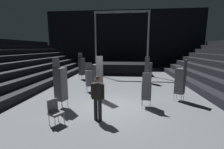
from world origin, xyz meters
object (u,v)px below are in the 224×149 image
object	(u,v)px
chair_stack_front_left	(60,84)
chair_stack_mid_right	(89,77)
equipment_road_case	(91,79)
stage_riser	(122,67)
chair_stack_rear_left	(180,81)
chair_stack_rear_right	(98,78)
chair_stack_mid_centre	(82,66)
chair_stack_front_right	(148,70)
loose_chair_near_man	(55,110)
chair_stack_mid_left	(147,90)
man_with_tie	(98,96)

from	to	relation	value
chair_stack_front_left	chair_stack_mid_right	xyz separation A→B (m)	(0.64, 2.81, -0.25)
equipment_road_case	stage_riser	bearing A→B (deg)	64.19
chair_stack_rear_left	chair_stack_rear_right	xyz separation A→B (m)	(-4.43, -0.07, 0.08)
chair_stack_mid_right	chair_stack_mid_centre	bearing A→B (deg)	-91.51
chair_stack_rear_right	equipment_road_case	xyz separation A→B (m)	(-1.38, 4.02, -0.91)
chair_stack_front_right	equipment_road_case	world-z (taller)	chair_stack_front_right
chair_stack_front_right	chair_stack_rear_right	size ratio (longest dim) A/B	0.89
chair_stack_mid_centre	loose_chair_near_man	world-z (taller)	chair_stack_mid_centre
chair_stack_front_left	chair_stack_mid_left	distance (m)	4.04
chair_stack_mid_centre	loose_chair_near_man	xyz separation A→B (m)	(1.43, -8.08, -0.66)
stage_riser	man_with_tie	bearing A→B (deg)	-92.54
chair_stack_front_left	loose_chair_near_man	bearing A→B (deg)	32.75
chair_stack_front_left	chair_stack_rear_right	bearing A→B (deg)	154.16
man_with_tie	chair_stack_rear_left	xyz separation A→B (m)	(3.93, 2.65, 0.10)
chair_stack_mid_centre	equipment_road_case	size ratio (longest dim) A/B	2.66
chair_stack_rear_left	equipment_road_case	world-z (taller)	chair_stack_rear_left
equipment_road_case	chair_stack_mid_right	bearing A→B (deg)	-78.04
chair_stack_mid_right	loose_chair_near_man	world-z (taller)	chair_stack_mid_right
chair_stack_rear_right	loose_chair_near_man	size ratio (longest dim) A/B	2.53
chair_stack_front_left	chair_stack_rear_left	bearing A→B (deg)	122.46
chair_stack_rear_right	man_with_tie	bearing A→B (deg)	-123.19
chair_stack_front_right	chair_stack_mid_centre	world-z (taller)	chair_stack_mid_centre
chair_stack_mid_right	chair_stack_mid_centre	xyz separation A→B (m)	(-1.65, 3.80, 0.25)
chair_stack_rear_left	chair_stack_mid_left	bearing A→B (deg)	156.57
chair_stack_front_right	chair_stack_mid_left	size ratio (longest dim) A/B	1.25
chair_stack_mid_right	chair_stack_mid_centre	world-z (taller)	chair_stack_mid_centre
chair_stack_mid_left	loose_chair_near_man	xyz separation A→B (m)	(-3.57, -2.01, -0.33)
chair_stack_rear_left	chair_stack_front_left	bearing A→B (deg)	141.93
man_with_tie	equipment_road_case	size ratio (longest dim) A/B	1.98
stage_riser	equipment_road_case	distance (m)	5.51
chair_stack_mid_left	chair_stack_rear_right	bearing A→B (deg)	168.14
chair_stack_front_left	chair_stack_mid_right	world-z (taller)	chair_stack_front_left
man_with_tie	chair_stack_mid_right	size ratio (longest dim) A/B	0.95
stage_riser	chair_stack_rear_left	size ratio (longest dim) A/B	2.88
chair_stack_mid_right	chair_stack_rear_left	size ratio (longest dim) A/B	0.85
chair_stack_front_right	chair_stack_mid_right	size ratio (longest dim) A/B	1.14
stage_riser	loose_chair_near_man	bearing A→B (deg)	-99.63
man_with_tie	equipment_road_case	distance (m)	6.90
stage_riser	chair_stack_rear_left	bearing A→B (deg)	-68.98
chair_stack_front_left	chair_stack_mid_right	size ratio (longest dim) A/B	1.27
man_with_tie	chair_stack_front_left	world-z (taller)	chair_stack_front_left
chair_stack_mid_right	chair_stack_front_left	bearing A→B (deg)	52.06
man_with_tie	chair_stack_rear_right	size ratio (longest dim) A/B	0.74
stage_riser	equipment_road_case	size ratio (longest dim) A/B	7.09
chair_stack_mid_right	man_with_tie	bearing A→B (deg)	83.57
chair_stack_front_right	equipment_road_case	bearing A→B (deg)	-137.46
stage_riser	chair_stack_front_right	bearing A→B (deg)	-64.25
chair_stack_rear_right	loose_chair_near_man	xyz separation A→B (m)	(-1.03, -3.03, -0.66)
chair_stack_mid_centre	chair_stack_mid_left	bearing A→B (deg)	76.77
man_with_tie	chair_stack_rear_left	world-z (taller)	chair_stack_rear_left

